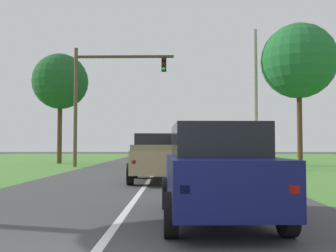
{
  "coord_description": "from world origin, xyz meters",
  "views": [
    {
      "loc": [
        1.1,
        -4.67,
        1.47
      ],
      "look_at": [
        0.64,
        18.28,
        2.55
      ],
      "focal_mm": 42.09,
      "sensor_mm": 36.0,
      "label": 1
    }
  ],
  "objects_px": {
    "extra_tree_1": "(60,82)",
    "pickup_truck_lead": "(157,157)",
    "red_suv_near": "(216,169)",
    "oak_tree_right": "(299,61)",
    "traffic_light": "(100,89)",
    "keep_moving_sign": "(254,142)",
    "utility_pole_right": "(256,97)"
  },
  "relations": [
    {
      "from": "utility_pole_right",
      "to": "extra_tree_1",
      "type": "bearing_deg",
      "value": 169.04
    },
    {
      "from": "pickup_truck_lead",
      "to": "keep_moving_sign",
      "type": "xyz_separation_m",
      "value": [
        5.71,
        9.41,
        0.66
      ]
    },
    {
      "from": "extra_tree_1",
      "to": "keep_moving_sign",
      "type": "bearing_deg",
      "value": -20.63
    },
    {
      "from": "red_suv_near",
      "to": "utility_pole_right",
      "type": "xyz_separation_m",
      "value": [
        4.82,
        19.81,
        3.81
      ]
    },
    {
      "from": "pickup_truck_lead",
      "to": "extra_tree_1",
      "type": "relative_size",
      "value": 0.58
    },
    {
      "from": "keep_moving_sign",
      "to": "pickup_truck_lead",
      "type": "bearing_deg",
      "value": -121.23
    },
    {
      "from": "traffic_light",
      "to": "keep_moving_sign",
      "type": "relative_size",
      "value": 3.09
    },
    {
      "from": "red_suv_near",
      "to": "extra_tree_1",
      "type": "distance_m",
      "value": 25.28
    },
    {
      "from": "pickup_truck_lead",
      "to": "keep_moving_sign",
      "type": "bearing_deg",
      "value": 58.77
    },
    {
      "from": "pickup_truck_lead",
      "to": "extra_tree_1",
      "type": "bearing_deg",
      "value": 119.51
    },
    {
      "from": "keep_moving_sign",
      "to": "oak_tree_right",
      "type": "bearing_deg",
      "value": 33.24
    },
    {
      "from": "traffic_light",
      "to": "keep_moving_sign",
      "type": "bearing_deg",
      "value": -3.61
    },
    {
      "from": "keep_moving_sign",
      "to": "utility_pole_right",
      "type": "xyz_separation_m",
      "value": [
        0.64,
        2.44,
        3.17
      ]
    },
    {
      "from": "pickup_truck_lead",
      "to": "oak_tree_right",
      "type": "bearing_deg",
      "value": 51.57
    },
    {
      "from": "traffic_light",
      "to": "utility_pole_right",
      "type": "distance_m",
      "value": 10.77
    },
    {
      "from": "red_suv_near",
      "to": "oak_tree_right",
      "type": "xyz_separation_m",
      "value": [
        7.85,
        19.78,
        6.33
      ]
    },
    {
      "from": "oak_tree_right",
      "to": "pickup_truck_lead",
      "type": "bearing_deg",
      "value": -128.43
    },
    {
      "from": "traffic_light",
      "to": "extra_tree_1",
      "type": "height_order",
      "value": "extra_tree_1"
    },
    {
      "from": "keep_moving_sign",
      "to": "oak_tree_right",
      "type": "relative_size",
      "value": 0.26
    },
    {
      "from": "pickup_truck_lead",
      "to": "extra_tree_1",
      "type": "height_order",
      "value": "extra_tree_1"
    },
    {
      "from": "keep_moving_sign",
      "to": "utility_pole_right",
      "type": "height_order",
      "value": "utility_pole_right"
    },
    {
      "from": "oak_tree_right",
      "to": "utility_pole_right",
      "type": "bearing_deg",
      "value": 179.34
    },
    {
      "from": "keep_moving_sign",
      "to": "extra_tree_1",
      "type": "xyz_separation_m",
      "value": [
        -14.02,
        5.28,
        4.75
      ]
    },
    {
      "from": "red_suv_near",
      "to": "oak_tree_right",
      "type": "height_order",
      "value": "oak_tree_right"
    },
    {
      "from": "pickup_truck_lead",
      "to": "oak_tree_right",
      "type": "xyz_separation_m",
      "value": [
        9.38,
        11.82,
        6.35
      ]
    },
    {
      "from": "extra_tree_1",
      "to": "pickup_truck_lead",
      "type": "bearing_deg",
      "value": -60.49
    },
    {
      "from": "red_suv_near",
      "to": "pickup_truck_lead",
      "type": "bearing_deg",
      "value": 100.83
    },
    {
      "from": "pickup_truck_lead",
      "to": "keep_moving_sign",
      "type": "relative_size",
      "value": 1.94
    },
    {
      "from": "red_suv_near",
      "to": "oak_tree_right",
      "type": "distance_m",
      "value": 22.2
    },
    {
      "from": "oak_tree_right",
      "to": "keep_moving_sign",
      "type": "bearing_deg",
      "value": -146.76
    },
    {
      "from": "pickup_truck_lead",
      "to": "utility_pole_right",
      "type": "relative_size",
      "value": 0.52
    },
    {
      "from": "oak_tree_right",
      "to": "extra_tree_1",
      "type": "bearing_deg",
      "value": 170.77
    }
  ]
}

